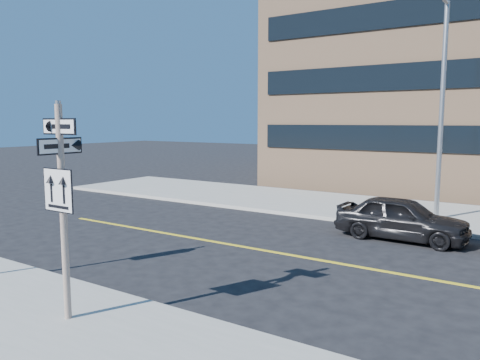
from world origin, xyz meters
The scene contains 5 objects.
ground centered at (0.00, 0.00, 0.00)m, with size 120.00×120.00×0.00m, color black.
sign_pole centered at (0.00, -2.51, 2.44)m, with size 0.92×0.92×4.06m.
parked_car_a centered at (3.55, 7.59, 0.71)m, with size 4.18×1.68×1.42m, color black.
streetlight_a centered at (4.00, 10.76, 4.76)m, with size 0.55×2.25×8.00m.
building_brick centered at (2.00, 25.00, 9.00)m, with size 18.00×18.00×18.00m, color tan.
Camera 1 is at (7.35, -7.78, 3.84)m, focal length 35.00 mm.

